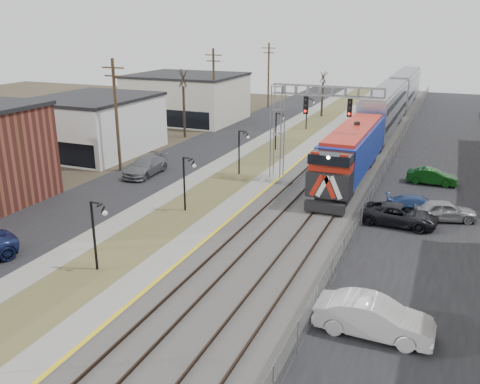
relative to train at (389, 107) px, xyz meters
The scene contains 22 objects.
ground 53.95m from the train, 95.86° to the right, with size 160.00×160.00×0.00m, color #473D2D.
street_west 25.35m from the train, 132.44° to the right, with size 7.00×120.00×0.04m, color black.
sidewalk 22.58m from the train, 123.92° to the right, with size 2.00×120.00×0.08m, color gray.
grass_median 21.07m from the train, 117.07° to the right, with size 4.00×120.00×0.06m, color brown.
platform 19.89m from the train, 109.27° to the right, with size 2.00×120.00×0.24m, color gray.
ballast_bed 18.86m from the train, 94.61° to the right, with size 8.00×120.00×0.20m, color #595651.
platform_edge 19.60m from the train, 106.82° to the right, with size 0.24×120.00×0.01m, color gold.
track_near 19.10m from the train, 100.66° to the right, with size 1.58×120.00×0.15m.
track_far 18.77m from the train, 90.00° to the right, with size 1.58×120.00×0.15m.
train is the anchor object (origin of this frame).
signal_gantry 26.10m from the train, 99.49° to the right, with size 9.00×1.07×8.15m.
lampposts 36.57m from the train, 105.06° to the right, with size 0.14×62.14×4.00m.
utility_poles 34.96m from the train, 124.97° to the right, with size 0.28×80.28×10.00m.
fence 18.90m from the train, 81.74° to the right, with size 0.04×120.00×1.60m, color gray.
buildings_west 39.57m from the train, 132.04° to the right, with size 14.00×67.00×7.00m.
bare_trees 23.35m from the train, 141.06° to the right, with size 12.30×42.30×5.95m.
car_lot_b 46.33m from the train, 83.40° to the right, with size 1.75×5.02×1.65m, color silver.
car_lot_c 32.94m from the train, 81.39° to the right, with size 2.30×4.98×1.38m, color black.
car_lot_d 30.61m from the train, 78.71° to the right, with size 1.82×4.48×1.30m, color navy.
car_lot_e 31.53m from the train, 75.78° to the right, with size 1.67×4.15×1.41m, color gray.
car_lot_f 23.11m from the train, 73.66° to the right, with size 1.40×4.01×1.32m, color #0C400F.
car_street_b 33.64m from the train, 120.61° to the right, with size 2.18×5.36×1.56m, color slate.
Camera 1 is at (12.81, -12.02, 12.80)m, focal length 38.00 mm.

